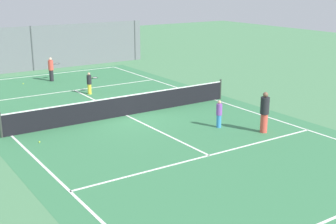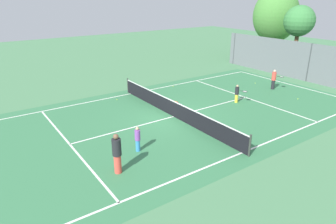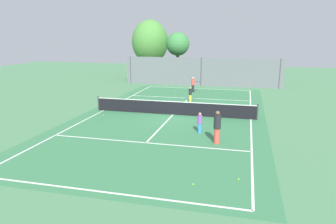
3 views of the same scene
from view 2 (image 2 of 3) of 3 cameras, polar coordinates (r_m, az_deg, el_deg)
ground_plane at (r=18.44m, az=1.09°, el=-0.87°), size 80.00×80.00×0.00m
court_surface at (r=18.44m, az=1.09°, el=-0.86°), size 13.00×25.00×0.01m
tennis_net at (r=18.25m, az=1.10°, el=0.61°), size 11.90×0.10×1.10m
perimeter_fence at (r=28.24m, az=25.07°, el=8.41°), size 18.00×0.12×3.20m
tree_0 at (r=36.21m, az=19.67°, el=16.77°), size 4.76×4.90×7.67m
tree_1 at (r=32.14m, az=23.51°, el=15.38°), size 2.87×2.87×6.05m
player_0 at (r=21.16m, az=12.92°, el=3.44°), size 0.84×0.59×1.26m
player_1 at (r=24.99m, az=19.34°, el=5.85°), size 0.90×0.59×1.55m
player_2 at (r=14.31m, az=-5.76°, el=-5.06°), size 0.26×0.26×1.24m
player_3 at (r=12.63m, az=-9.60°, el=-7.67°), size 0.38×0.38×1.78m
ball_crate at (r=19.91m, az=1.25°, el=1.42°), size 0.37×0.34×0.43m
tennis_ball_1 at (r=26.36m, az=16.11°, el=5.25°), size 0.07×0.07×0.07m
tennis_ball_2 at (r=21.62m, az=-9.61°, el=2.33°), size 0.07×0.07×0.07m
tennis_ball_4 at (r=23.37m, az=23.29°, el=2.30°), size 0.07×0.07×0.07m
tennis_ball_5 at (r=24.45m, az=0.97°, el=4.88°), size 0.07×0.07×0.07m
tennis_ball_6 at (r=19.56m, az=4.27°, el=0.52°), size 0.07×0.07×0.07m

